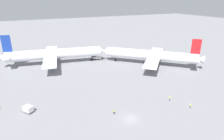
{
  "coord_description": "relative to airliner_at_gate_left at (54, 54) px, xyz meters",
  "views": [
    {
      "loc": [
        -26.32,
        -41.61,
        34.21
      ],
      "look_at": [
        8.48,
        30.14,
        4.0
      ],
      "focal_mm": 30.92,
      "sensor_mm": 36.0,
      "label": 1
    }
  ],
  "objects": [
    {
      "name": "airliner_at_gate_left",
      "position": [
        0.0,
        0.0,
        0.0
      ],
      "size": [
        54.45,
        41.9,
        16.72
      ],
      "color": "white",
      "rests_on": "ground"
    },
    {
      "name": "ground_plane",
      "position": [
        10.69,
        -62.08,
        -5.43
      ],
      "size": [
        600.0,
        600.0,
        0.0
      ],
      "primitive_type": "plane",
      "color": "gray"
    },
    {
      "name": "ground_crew_ramp_agent_by_cones",
      "position": [
        31.57,
        -65.49,
        -4.6
      ],
      "size": [
        0.42,
        0.42,
        1.6
      ],
      "color": "#4C4C51",
      "rests_on": "ground"
    },
    {
      "name": "gse_container_dolly_flat",
      "position": [
        -16.57,
        -44.89,
        -4.26
      ],
      "size": [
        3.68,
        3.88,
        2.15
      ],
      "color": "slate",
      "rests_on": "ground"
    },
    {
      "name": "ground_crew_marshaller_foreground",
      "position": [
        28.73,
        -58.8,
        -4.55
      ],
      "size": [
        0.36,
        0.36,
        1.7
      ],
      "color": "#2D3351",
      "rests_on": "ground"
    },
    {
      "name": "ground_crew_wing_walker_right",
      "position": [
        7.28,
        -57.75,
        -4.51
      ],
      "size": [
        0.36,
        0.48,
        1.76
      ],
      "color": "#2D3351",
      "rests_on": "ground"
    },
    {
      "name": "pushback_tug",
      "position": [
        23.03,
        -2.25,
        -4.24
      ],
      "size": [
        7.7,
        7.04,
        2.82
      ],
      "color": "white",
      "rests_on": "ground"
    },
    {
      "name": "airliner_being_pushed",
      "position": [
        45.93,
        -23.94,
        -0.22
      ],
      "size": [
        42.56,
        41.31,
        15.27
      ],
      "color": "silver",
      "rests_on": "ground"
    }
  ]
}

